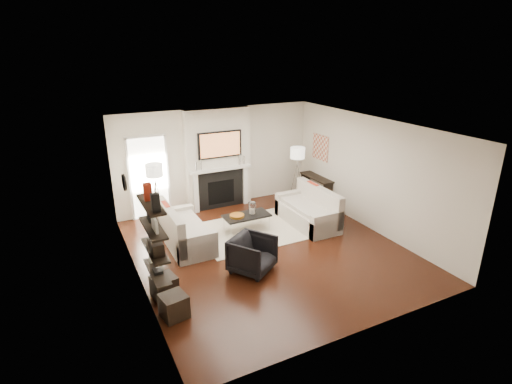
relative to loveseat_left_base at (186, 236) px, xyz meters
name	(u,v)px	position (x,y,z in m)	size (l,w,h in m)	color
room_envelope	(269,192)	(1.53, -1.04, 1.14)	(6.00, 6.00, 6.00)	#34150B
chimney_breast	(218,159)	(1.53, 1.84, 1.14)	(1.80, 0.25, 2.70)	silver
fireplace_surround	(221,190)	(1.53, 1.70, 0.31)	(1.30, 0.02, 1.04)	black
firebox	(221,192)	(1.53, 1.70, 0.24)	(0.75, 0.02, 0.65)	black
mantel_pilaster_l	(196,193)	(0.81, 1.67, 0.34)	(0.12, 0.08, 1.10)	white
mantel_pilaster_r	(245,185)	(2.25, 1.67, 0.34)	(0.12, 0.08, 1.10)	white
mantel_shelf	(221,169)	(1.53, 1.65, 0.91)	(1.70, 0.18, 0.07)	white
tv_body	(220,145)	(1.53, 1.68, 1.57)	(1.20, 0.06, 0.70)	black
tv_screen	(220,145)	(1.53, 1.65, 1.57)	(1.10, 0.01, 0.62)	#BF723F
candlestick_l_tall	(201,165)	(0.98, 1.66, 1.09)	(0.04, 0.04, 0.30)	silver
candlestick_l_short	(196,167)	(0.85, 1.66, 1.06)	(0.04, 0.04, 0.24)	silver
candlestick_r_tall	(240,160)	(2.08, 1.66, 1.09)	(0.04, 0.04, 0.30)	silver
candlestick_r_short	(244,160)	(2.21, 1.66, 1.06)	(0.04, 0.04, 0.24)	silver
hallway_panel	(149,178)	(-0.32, 1.94, 0.84)	(0.90, 0.02, 2.10)	white
door_trim_l	(130,181)	(-0.80, 1.92, 0.84)	(0.06, 0.06, 2.16)	white
door_trim_r	(168,176)	(0.16, 1.92, 0.84)	(0.06, 0.06, 2.16)	white
door_trim_top	(145,136)	(-0.32, 1.92, 1.92)	(1.02, 0.06, 0.06)	white
rug	(252,230)	(1.63, -0.03, -0.20)	(2.60, 2.00, 0.01)	beige
loveseat_left_base	(186,236)	(0.00, 0.00, 0.00)	(0.85, 1.80, 0.42)	beige
loveseat_left_back	(170,226)	(-0.33, 0.00, 0.32)	(0.18, 1.80, 0.80)	beige
loveseat_left_arm_n	(198,248)	(0.00, -0.81, 0.09)	(0.85, 0.18, 0.60)	beige
loveseat_left_arm_s	(176,219)	(0.00, 0.81, 0.09)	(0.85, 0.18, 0.60)	beige
loveseat_left_cushion	(188,225)	(0.05, 0.00, 0.26)	(0.63, 1.44, 0.10)	beige
pillow_left_orange	(166,212)	(-0.33, 0.30, 0.52)	(0.10, 0.42, 0.42)	#B12B15
pillow_left_charcoal	(174,223)	(-0.33, -0.30, 0.51)	(0.10, 0.40, 0.40)	black
loveseat_right_base	(307,216)	(3.03, -0.28, 0.00)	(0.85, 1.80, 0.42)	beige
loveseat_right_back	(319,202)	(3.37, -0.28, 0.32)	(0.18, 1.80, 0.80)	beige
loveseat_right_arm_n	(327,225)	(3.03, -1.09, 0.09)	(0.85, 0.18, 0.60)	beige
loveseat_right_arm_s	(290,202)	(3.03, 0.53, 0.09)	(0.85, 0.18, 0.60)	beige
loveseat_right_cushion	(306,207)	(2.98, -0.28, 0.26)	(0.63, 1.44, 0.10)	beige
pillow_right_orange	(313,191)	(3.37, 0.02, 0.52)	(0.10, 0.42, 0.42)	#B12B15
pillow_right_charcoal	(327,199)	(3.37, -0.58, 0.51)	(0.10, 0.40, 0.40)	black
coffee_table	(247,216)	(1.51, 0.03, 0.19)	(1.10, 0.55, 0.04)	black
coffee_leg_nw	(231,231)	(1.01, -0.19, -0.02)	(0.02, 0.02, 0.38)	silver
coffee_leg_ne	(269,223)	(2.01, -0.19, -0.02)	(0.02, 0.02, 0.38)	silver
coffee_leg_sw	(224,224)	(1.01, 0.25, -0.02)	(0.02, 0.02, 0.38)	silver
coffee_leg_se	(261,217)	(2.01, 0.25, -0.02)	(0.02, 0.02, 0.38)	silver
hurricane_glass	(252,208)	(1.66, 0.03, 0.35)	(0.18, 0.18, 0.31)	white
hurricane_candle	(252,211)	(1.66, 0.03, 0.29)	(0.09, 0.09, 0.13)	white
copper_bowl	(237,216)	(1.26, 0.03, 0.24)	(0.34, 0.34, 0.06)	#C67A21
armchair	(252,253)	(0.84, -1.66, 0.18)	(0.77, 0.72, 0.79)	black
lamp_left_post	(157,204)	(-0.32, 1.24, 0.39)	(0.02, 0.02, 1.20)	silver
lamp_left_shade	(154,170)	(-0.32, 1.24, 1.24)	(0.40, 0.40, 0.30)	white
lamp_left_leg_a	(162,203)	(-0.21, 1.24, 0.39)	(0.02, 0.02, 1.25)	silver
lamp_left_leg_b	(154,203)	(-0.38, 1.34, 0.39)	(0.02, 0.02, 1.25)	silver
lamp_left_leg_c	(156,205)	(-0.38, 1.15, 0.39)	(0.02, 0.02, 1.25)	silver
lamp_right_post	(297,182)	(3.58, 1.12, 0.39)	(0.02, 0.02, 1.20)	silver
lamp_right_shade	(298,153)	(3.58, 1.12, 1.24)	(0.40, 0.40, 0.30)	white
lamp_right_leg_a	(300,182)	(3.69, 1.12, 0.39)	(0.02, 0.02, 1.25)	silver
lamp_right_leg_b	(293,182)	(3.52, 1.21, 0.39)	(0.02, 0.02, 1.25)	silver
lamp_right_leg_c	(297,183)	(3.52, 1.02, 0.39)	(0.02, 0.02, 1.25)	silver
console_top	(317,177)	(4.10, 0.89, 0.52)	(0.35, 1.20, 0.04)	black
console_leg_n	(327,196)	(4.10, 0.34, 0.14)	(0.30, 0.04, 0.71)	black
console_leg_s	(305,184)	(4.10, 1.44, 0.14)	(0.30, 0.04, 0.71)	black
wall_art	(320,147)	(4.26, 1.01, 1.34)	(0.03, 0.70, 0.70)	tan
shelf_bottom	(157,272)	(-1.09, -2.04, 0.49)	(0.25, 1.00, 0.04)	black
shelf_lower	(155,250)	(-1.09, -2.04, 0.89)	(0.25, 1.00, 0.04)	black
shelf_upper	(153,228)	(-1.09, -2.04, 1.29)	(0.25, 1.00, 0.04)	black
shelf_top	(151,204)	(-1.09, -2.04, 1.69)	(0.25, 1.00, 0.04)	black
decor_magfile_a	(155,203)	(-1.09, -2.41, 1.85)	(0.12, 0.10, 0.28)	black
decor_magfile_b	(148,192)	(-1.09, -1.89, 1.85)	(0.12, 0.10, 0.28)	#B12B15
decor_frame_a	(155,224)	(-1.09, -2.19, 1.42)	(0.04, 0.30, 0.22)	white
decor_frame_b	(149,216)	(-1.09, -1.78, 1.40)	(0.04, 0.22, 0.18)	black
decor_wine_rack	(157,248)	(-1.09, -2.21, 1.01)	(0.18, 0.25, 0.20)	black
decor_box_small	(153,242)	(-1.09, -1.89, 0.97)	(0.15, 0.12, 0.12)	black
decor_books	(158,271)	(-1.09, -2.08, 0.53)	(0.14, 0.20, 0.05)	black
decor_box_tall	(152,257)	(-1.09, -1.71, 0.60)	(0.10, 0.10, 0.18)	white
clock_rim	(124,182)	(-1.20, -0.14, 1.49)	(0.34, 0.34, 0.04)	black
clock_face	(125,182)	(-1.18, -0.14, 1.49)	(0.29, 0.29, 0.01)	white
ottoman_near	(164,287)	(-0.94, -1.75, -0.01)	(0.40, 0.40, 0.40)	black
ottoman_far	(174,306)	(-0.94, -2.37, -0.01)	(0.40, 0.40, 0.40)	black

